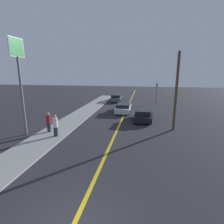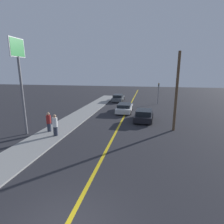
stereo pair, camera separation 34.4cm
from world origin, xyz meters
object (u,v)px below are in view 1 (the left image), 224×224
at_px(car_ahead_center, 123,108).
at_px(pedestrian_near_curb, 55,126).
at_px(car_far_distant, 116,98).
at_px(pedestrian_mid_group, 49,122).
at_px(traffic_light, 157,91).
at_px(utility_pole, 176,92).
at_px(car_near_right_lane, 143,115).
at_px(roadside_sign, 19,66).

height_order(car_ahead_center, pedestrian_near_curb, pedestrian_near_curb).
xyz_separation_m(car_far_distant, pedestrian_mid_group, (-3.37, -17.88, 0.36)).
xyz_separation_m(car_far_distant, pedestrian_near_curb, (-2.26, -18.75, 0.40)).
relative_size(car_far_distant, traffic_light, 1.30).
distance_m(car_ahead_center, traffic_light, 8.69).
height_order(traffic_light, utility_pole, utility_pole).
xyz_separation_m(car_near_right_lane, pedestrian_mid_group, (-8.27, -5.56, 0.37)).
bearing_deg(roadside_sign, car_ahead_center, 53.94).
relative_size(car_far_distant, pedestrian_mid_group, 2.59).
relative_size(car_ahead_center, roadside_sign, 0.57).
bearing_deg(roadside_sign, car_far_distant, 74.64).
xyz_separation_m(traffic_light, utility_pole, (0.72, -13.67, 1.37)).
xyz_separation_m(pedestrian_near_curb, roadside_sign, (-2.86, 0.11, 4.77)).
bearing_deg(utility_pole, roadside_sign, -164.50).
height_order(car_far_distant, pedestrian_mid_group, pedestrian_mid_group).
height_order(pedestrian_near_curb, roadside_sign, roadside_sign).
height_order(car_near_right_lane, pedestrian_near_curb, pedestrian_near_curb).
xyz_separation_m(car_ahead_center, pedestrian_near_curb, (-4.52, -10.24, 0.43)).
relative_size(pedestrian_mid_group, traffic_light, 0.50).
bearing_deg(car_ahead_center, car_near_right_lane, -55.62).
distance_m(car_ahead_center, roadside_sign, 13.57).
relative_size(pedestrian_mid_group, utility_pole, 0.25).
relative_size(car_near_right_lane, car_far_distant, 0.88).
relative_size(car_far_distant, utility_pole, 0.64).
relative_size(pedestrian_mid_group, roadside_sign, 0.22).
xyz_separation_m(car_near_right_lane, traffic_light, (2.10, 10.91, 1.57)).
distance_m(car_near_right_lane, car_ahead_center, 4.64).
relative_size(car_far_distant, roadside_sign, 0.57).
relative_size(pedestrian_near_curb, utility_pole, 0.26).
height_order(car_near_right_lane, roadside_sign, roadside_sign).
bearing_deg(pedestrian_mid_group, utility_pole, 14.16).
height_order(pedestrian_near_curb, utility_pole, utility_pole).
distance_m(car_far_distant, traffic_light, 7.31).
bearing_deg(pedestrian_near_curb, car_ahead_center, 66.20).
relative_size(car_ahead_center, traffic_light, 1.29).
height_order(car_near_right_lane, utility_pole, utility_pole).
bearing_deg(pedestrian_near_curb, traffic_light, 61.89).
distance_m(car_far_distant, utility_pole, 17.20).
height_order(car_ahead_center, car_far_distant, car_far_distant).
bearing_deg(car_ahead_center, traffic_light, 55.76).
bearing_deg(pedestrian_mid_group, car_far_distant, 79.33).
bearing_deg(car_ahead_center, pedestrian_near_curb, -114.26).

